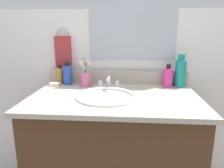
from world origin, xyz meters
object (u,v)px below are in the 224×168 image
object	(u,v)px
bottle_shampoo_blue	(67,74)
cup_pink	(86,78)
hand_towel	(63,52)
bottle_soap_pink	(168,77)
bottle_mouthwash_teal	(180,72)
soap_bar	(55,84)
bottle_oil_amber	(60,75)
faucet	(109,84)

from	to	relation	value
bottle_shampoo_blue	cup_pink	world-z (taller)	cup_pink
hand_towel	bottle_soap_pink	xyz separation A→B (m)	(0.73, -0.09, -0.15)
bottle_mouthwash_teal	soap_bar	distance (m)	0.85
bottle_oil_amber	bottle_shampoo_blue	bearing A→B (deg)	-24.37
bottle_soap_pink	cup_pink	bearing A→B (deg)	-177.22
bottle_mouthwash_teal	bottle_shampoo_blue	bearing A→B (deg)	-179.74
soap_bar	bottle_soap_pink	bearing A→B (deg)	3.03
bottle_shampoo_blue	soap_bar	world-z (taller)	bottle_shampoo_blue
hand_towel	faucet	bearing A→B (deg)	-24.31
bottle_soap_pink	bottle_oil_amber	xyz separation A→B (m)	(-0.75, 0.04, -0.01)
bottle_soap_pink	hand_towel	bearing A→B (deg)	173.13
faucet	bottle_oil_amber	world-z (taller)	bottle_oil_amber
soap_bar	faucet	bearing A→B (deg)	-4.03
faucet	cup_pink	xyz separation A→B (m)	(-0.16, 0.04, 0.03)
hand_towel	bottle_soap_pink	world-z (taller)	hand_towel
hand_towel	faucet	xyz separation A→B (m)	(0.34, -0.15, -0.19)
bottle_oil_amber	cup_pink	bearing A→B (deg)	-18.74
faucet	bottle_mouthwash_teal	bearing A→B (deg)	9.81
bottle_oil_amber	bottle_shampoo_blue	world-z (taller)	bottle_shampoo_blue
soap_bar	bottle_oil_amber	bearing A→B (deg)	81.69
faucet	bottle_soap_pink	size ratio (longest dim) A/B	1.04
faucet	bottle_soap_pink	world-z (taller)	bottle_soap_pink
soap_bar	bottle_shampoo_blue	bearing A→B (deg)	34.13
bottle_mouthwash_teal	bottle_shampoo_blue	size ratio (longest dim) A/B	1.36
bottle_oil_amber	bottle_shampoo_blue	distance (m)	0.07
hand_towel	faucet	world-z (taller)	hand_towel
hand_towel	bottle_mouthwash_teal	size ratio (longest dim) A/B	1.01
bottle_oil_amber	cup_pink	world-z (taller)	cup_pink
bottle_shampoo_blue	bottle_oil_amber	bearing A→B (deg)	155.63
hand_towel	cup_pink	xyz separation A→B (m)	(0.18, -0.11, -0.17)
bottle_oil_amber	soap_bar	bearing A→B (deg)	-98.31
bottle_mouthwash_teal	soap_bar	world-z (taller)	bottle_mouthwash_teal
faucet	cup_pink	world-z (taller)	cup_pink
bottle_soap_pink	bottle_oil_amber	bearing A→B (deg)	176.88
bottle_mouthwash_teal	bottle_oil_amber	bearing A→B (deg)	178.23
bottle_mouthwash_teal	soap_bar	xyz separation A→B (m)	(-0.84, -0.06, -0.08)
faucet	bottle_mouthwash_teal	distance (m)	0.48
bottle_soap_pink	bottle_shampoo_blue	size ratio (longest dim) A/B	0.96
hand_towel	bottle_shampoo_blue	xyz separation A→B (m)	(0.05, -0.08, -0.15)
bottle_soap_pink	bottle_shampoo_blue	distance (m)	0.69
bottle_oil_amber	bottle_mouthwash_teal	world-z (taller)	bottle_mouthwash_teal
hand_towel	soap_bar	size ratio (longest dim) A/B	3.44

